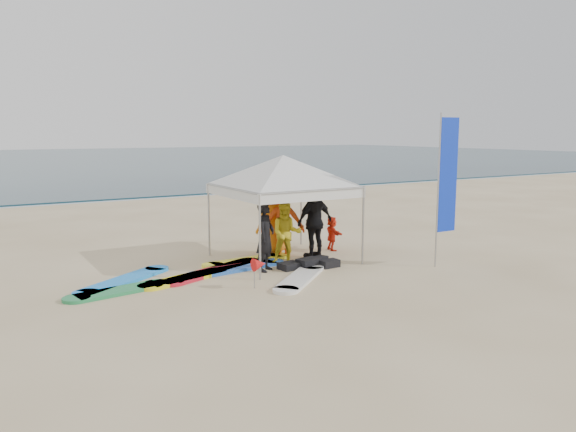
% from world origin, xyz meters
% --- Properties ---
extents(ground, '(120.00, 120.00, 0.00)m').
position_xyz_m(ground, '(0.00, 0.00, 0.00)').
color(ground, beige).
rests_on(ground, ground).
extents(ocean, '(160.00, 84.00, 0.08)m').
position_xyz_m(ocean, '(0.00, 60.00, 0.04)').
color(ocean, '#0C2633').
rests_on(ocean, ground).
extents(shoreline_foam, '(160.00, 1.20, 0.01)m').
position_xyz_m(shoreline_foam, '(0.00, 18.20, 0.00)').
color(shoreline_foam, silver).
rests_on(shoreline_foam, ground).
extents(person_black_a, '(0.71, 0.69, 1.64)m').
position_xyz_m(person_black_a, '(-0.26, 2.28, 0.82)').
color(person_black_a, black).
rests_on(person_black_a, ground).
extents(person_yellow, '(0.93, 0.86, 1.55)m').
position_xyz_m(person_yellow, '(0.48, 2.59, 0.77)').
color(person_yellow, gold).
rests_on(person_yellow, ground).
extents(person_orange_a, '(1.38, 1.08, 1.88)m').
position_xyz_m(person_orange_a, '(0.87, 3.46, 0.94)').
color(person_orange_a, '#D24212').
rests_on(person_orange_a, ground).
extents(person_black_b, '(1.17, 0.62, 1.90)m').
position_xyz_m(person_black_b, '(1.49, 2.86, 0.95)').
color(person_black_b, black).
rests_on(person_black_b, ground).
extents(person_orange_b, '(0.98, 0.72, 1.86)m').
position_xyz_m(person_orange_b, '(0.77, 3.81, 0.93)').
color(person_orange_b, orange).
rests_on(person_orange_b, ground).
extents(person_seated, '(0.46, 0.91, 0.94)m').
position_xyz_m(person_seated, '(2.41, 3.39, 0.47)').
color(person_seated, red).
rests_on(person_seated, ground).
extents(canopy_tent, '(4.03, 4.03, 3.04)m').
position_xyz_m(canopy_tent, '(0.68, 3.07, 2.65)').
color(canopy_tent, '#A5A5A8').
rests_on(canopy_tent, ground).
extents(feather_flag, '(0.62, 0.04, 3.68)m').
position_xyz_m(feather_flag, '(3.75, 0.56, 2.16)').
color(feather_flag, '#A5A5A8').
rests_on(feather_flag, ground).
extents(marker_pennant, '(0.28, 0.28, 0.64)m').
position_xyz_m(marker_pennant, '(-1.06, 1.09, 0.49)').
color(marker_pennant, '#A5A5A8').
rests_on(marker_pennant, ground).
extents(gear_pile, '(1.43, 0.71, 0.22)m').
position_xyz_m(gear_pile, '(0.81, 2.04, 0.10)').
color(gear_pile, black).
rests_on(gear_pile, ground).
extents(surfboard_spread, '(5.52, 3.53, 0.07)m').
position_xyz_m(surfboard_spread, '(-1.65, 2.54, 0.04)').
color(surfboard_spread, yellow).
rests_on(surfboard_spread, ground).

